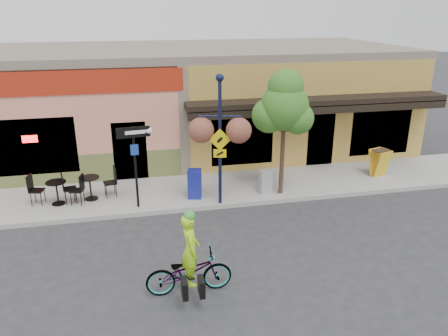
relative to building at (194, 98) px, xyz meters
name	(u,v)px	position (x,y,z in m)	size (l,w,h in m)	color
ground	(232,215)	(0.00, -7.50, -2.25)	(90.00, 90.00, 0.00)	#2D2D30
sidewalk	(219,188)	(0.00, -5.50, -2.17)	(24.00, 3.00, 0.15)	#9E9B93
curb	(228,205)	(0.00, -6.95, -2.17)	(24.00, 0.12, 0.15)	#A8A59E
building	(194,98)	(0.00, 0.00, 0.00)	(18.20, 8.20, 4.50)	tan
bicycle	(189,272)	(-1.86, -11.10, -1.74)	(0.68, 1.95, 1.02)	maroon
cyclist_rider	(191,259)	(-1.81, -11.10, -1.41)	(0.61, 0.40, 1.69)	#ADF81A
lamp_post	(220,141)	(-0.25, -6.85, -0.02)	(1.33, 0.53, 4.16)	#121839
one_way_sign	(136,168)	(-2.85, -6.57, -0.79)	(1.01, 0.22, 2.63)	black
cafe_set_left	(57,190)	(-5.36, -5.83, -1.59)	(1.68, 0.84, 1.01)	black
cafe_set_right	(90,185)	(-4.35, -5.66, -1.59)	(1.69, 0.85, 1.02)	black
newspaper_box_blue	(195,184)	(-0.98, -6.25, -1.61)	(0.44, 0.39, 0.98)	navy
newspaper_box_grey	(266,182)	(1.43, -6.38, -1.69)	(0.38, 0.34, 0.81)	#9D9D9D
street_tree	(283,133)	(1.94, -6.49, 0.02)	(1.65, 1.65, 4.23)	#3D7A26
sandwich_board	(383,164)	(6.12, -5.90, -1.59)	(0.62, 0.45, 1.03)	gold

